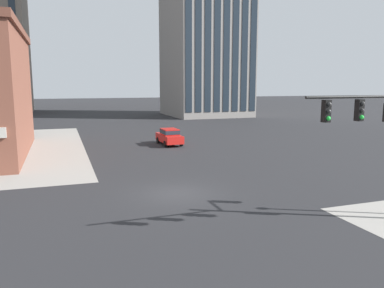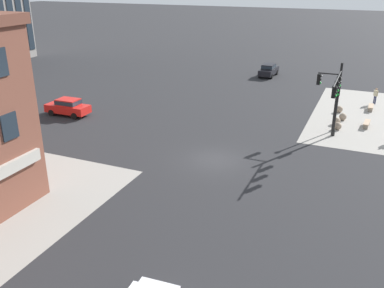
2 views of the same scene
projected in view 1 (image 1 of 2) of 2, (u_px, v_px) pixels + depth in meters
name	position (u px, v px, depth m)	size (l,w,h in m)	color
ground_plane	(177.00, 193.00, 21.67)	(320.00, 320.00, 0.00)	#262628
car_main_southbound_far	(169.00, 136.00, 39.04)	(1.96, 4.44, 1.68)	red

